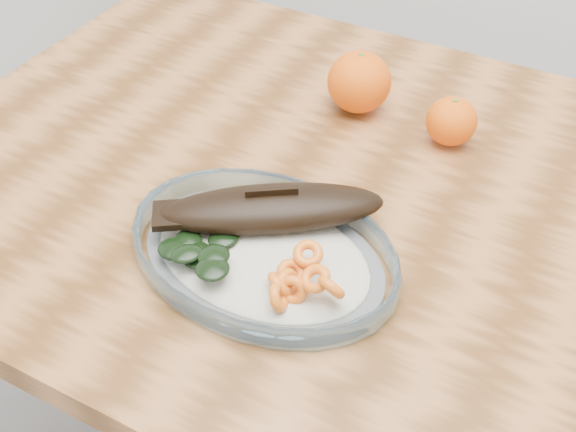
{
  "coord_description": "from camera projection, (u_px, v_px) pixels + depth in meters",
  "views": [
    {
      "loc": [
        0.23,
        -0.65,
        1.34
      ],
      "look_at": [
        -0.06,
        -0.1,
        0.77
      ],
      "focal_mm": 45.0,
      "sensor_mm": 36.0,
      "label": 1
    }
  ],
  "objects": [
    {
      "name": "dining_table",
      "position": [
        360.0,
        251.0,
        0.96
      ],
      "size": [
        1.2,
        0.8,
        0.75
      ],
      "color": "brown",
      "rests_on": "ground"
    },
    {
      "name": "plated_meal",
      "position": [
        263.0,
        247.0,
        0.8
      ],
      "size": [
        0.6,
        0.6,
        0.08
      ],
      "rotation": [
        0.0,
        0.0,
        -0.06
      ],
      "color": "white",
      "rests_on": "dining_table"
    },
    {
      "name": "orange_left",
      "position": [
        359.0,
        82.0,
        1.01
      ],
      "size": [
        0.09,
        0.09,
        0.09
      ],
      "primitive_type": "sphere",
      "color": "#FF3D05",
      "rests_on": "dining_table"
    },
    {
      "name": "orange_right",
      "position": [
        451.0,
        121.0,
        0.96
      ],
      "size": [
        0.07,
        0.07,
        0.07
      ],
      "primitive_type": "sphere",
      "color": "#FF3D05",
      "rests_on": "dining_table"
    }
  ]
}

